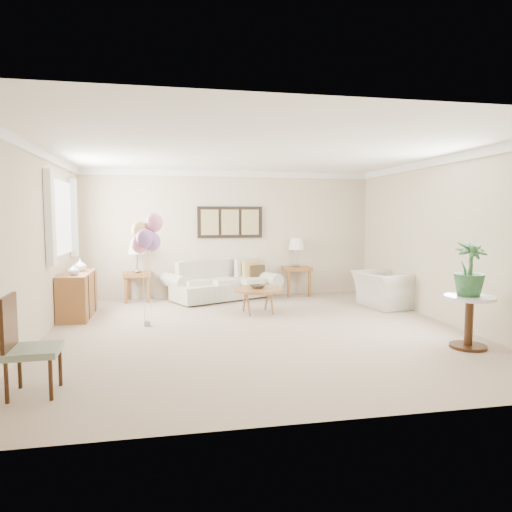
# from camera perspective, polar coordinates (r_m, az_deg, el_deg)

# --- Properties ---
(ground_plane) EXTENTS (6.00, 6.00, 0.00)m
(ground_plane) POSITION_cam_1_polar(r_m,az_deg,el_deg) (6.75, 0.19, -9.36)
(ground_plane) COLOR tan
(room_shell) EXTENTS (6.04, 6.04, 2.60)m
(room_shell) POSITION_cam_1_polar(r_m,az_deg,el_deg) (6.61, -0.90, 4.58)
(room_shell) COLOR #C0B095
(room_shell) RESTS_ON ground
(wall_art_triptych) EXTENTS (1.35, 0.06, 0.65)m
(wall_art_triptych) POSITION_cam_1_polar(r_m,az_deg,el_deg) (9.47, -3.26, 4.23)
(wall_art_triptych) COLOR black
(wall_art_triptych) RESTS_ON ground
(sofa) EXTENTS (2.44, 1.55, 0.79)m
(sofa) POSITION_cam_1_polar(r_m,az_deg,el_deg) (9.25, -4.36, -3.50)
(sofa) COLOR silver
(sofa) RESTS_ON ground
(end_table_left) EXTENTS (0.52, 0.48, 0.57)m
(end_table_left) POSITION_cam_1_polar(r_m,az_deg,el_deg) (9.27, -14.60, -2.58)
(end_table_left) COLOR brown
(end_table_left) RESTS_ON ground
(end_table_right) EXTENTS (0.56, 0.51, 0.62)m
(end_table_right) POSITION_cam_1_polar(r_m,az_deg,el_deg) (9.69, 5.07, -1.89)
(end_table_right) COLOR brown
(end_table_right) RESTS_ON ground
(lamp_left) EXTENTS (0.35, 0.35, 0.62)m
(lamp_left) POSITION_cam_1_polar(r_m,az_deg,el_deg) (9.21, -14.68, 0.91)
(lamp_left) COLOR gray
(lamp_left) RESTS_ON end_table_left
(lamp_right) EXTENTS (0.34, 0.34, 0.60)m
(lamp_right) POSITION_cam_1_polar(r_m,az_deg,el_deg) (9.64, 5.10, 1.41)
(lamp_right) COLOR gray
(lamp_right) RESTS_ON end_table_right
(coffee_table) EXTENTS (0.86, 0.86, 0.44)m
(coffee_table) POSITION_cam_1_polar(r_m,az_deg,el_deg) (7.89, 0.24, -4.29)
(coffee_table) COLOR #915E31
(coffee_table) RESTS_ON ground
(decor_bowl) EXTENTS (0.33, 0.33, 0.06)m
(decor_bowl) POSITION_cam_1_polar(r_m,az_deg,el_deg) (7.84, 0.19, -3.86)
(decor_bowl) COLOR #31271F
(decor_bowl) RESTS_ON coffee_table
(armchair) EXTENTS (1.02, 1.13, 0.65)m
(armchair) POSITION_cam_1_polar(r_m,az_deg,el_deg) (8.76, 15.84, -4.05)
(armchair) COLOR silver
(armchair) RESTS_ON ground
(side_table) EXTENTS (0.62, 0.62, 0.67)m
(side_table) POSITION_cam_1_polar(r_m,az_deg,el_deg) (6.41, 25.12, -6.00)
(side_table) COLOR silver
(side_table) RESTS_ON ground
(potted_plant) EXTENTS (0.43, 0.43, 0.70)m
(potted_plant) POSITION_cam_1_polar(r_m,az_deg,el_deg) (6.33, 25.12, -1.44)
(potted_plant) COLOR #204827
(potted_plant) RESTS_ON side_table
(accent_chair) EXTENTS (0.48, 0.48, 0.95)m
(accent_chair) POSITION_cam_1_polar(r_m,az_deg,el_deg) (4.83, -26.89, -9.70)
(accent_chair) COLOR gray
(accent_chair) RESTS_ON ground
(credenza) EXTENTS (0.46, 1.20, 0.74)m
(credenza) POSITION_cam_1_polar(r_m,az_deg,el_deg) (8.17, -21.41, -4.55)
(credenza) COLOR brown
(credenza) RESTS_ON ground
(vase_white) EXTENTS (0.19, 0.19, 0.18)m
(vase_white) POSITION_cam_1_polar(r_m,az_deg,el_deg) (7.78, -21.81, -1.60)
(vase_white) COLOR silver
(vase_white) RESTS_ON credenza
(vase_sage) EXTENTS (0.22, 0.22, 0.21)m
(vase_sage) POSITION_cam_1_polar(r_m,az_deg,el_deg) (8.31, -21.12, -1.07)
(vase_sage) COLOR silver
(vase_sage) RESTS_ON credenza
(balloon_cluster) EXTENTS (0.47, 0.49, 1.73)m
(balloon_cluster) POSITION_cam_1_polar(r_m,az_deg,el_deg) (7.06, -13.57, 2.46)
(balloon_cluster) COLOR gray
(balloon_cluster) RESTS_ON ground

